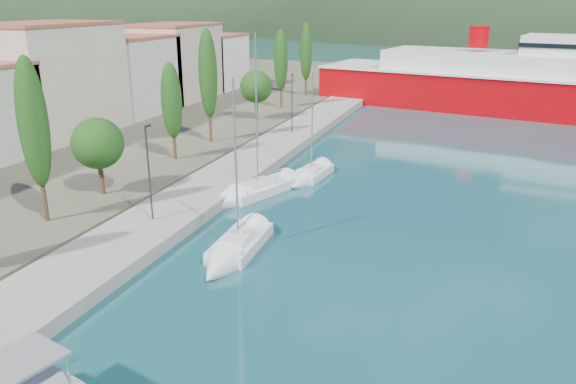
% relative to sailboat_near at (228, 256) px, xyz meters
% --- Properties ---
extents(ground, '(1400.00, 1400.00, 0.00)m').
position_rel_sailboat_near_xyz_m(ground, '(2.51, 108.98, -0.30)').
color(ground, '#194E56').
extents(quay, '(5.00, 88.00, 0.80)m').
position_rel_sailboat_near_xyz_m(quay, '(-6.49, 14.98, 0.10)').
color(quay, gray).
rests_on(quay, ground).
extents(town_buildings, '(9.20, 69.20, 11.30)m').
position_rel_sailboat_near_xyz_m(town_buildings, '(-29.49, 25.89, 5.27)').
color(town_buildings, beige).
rests_on(town_buildings, land_strip).
extents(tree_row, '(3.75, 63.13, 10.94)m').
position_rel_sailboat_near_xyz_m(tree_row, '(-12.84, 20.91, 5.54)').
color(tree_row, '#47301E').
rests_on(tree_row, land_strip).
extents(lamp_posts, '(0.15, 46.54, 6.06)m').
position_rel_sailboat_near_xyz_m(lamp_posts, '(-6.49, 4.75, 3.78)').
color(lamp_posts, '#2D2D33').
rests_on(lamp_posts, quay).
extents(sailboat_near, '(2.66, 7.76, 11.00)m').
position_rel_sailboat_near_xyz_m(sailboat_near, '(0.00, 0.00, 0.00)').
color(sailboat_near, silver).
rests_on(sailboat_near, ground).
extents(sailboat_mid, '(5.47, 9.16, 12.84)m').
position_rel_sailboat_near_xyz_m(sailboat_mid, '(-3.61, 9.69, 0.01)').
color(sailboat_mid, silver).
rests_on(sailboat_mid, ground).
extents(sailboat_far, '(2.65, 6.61, 9.48)m').
position_rel_sailboat_near_xyz_m(sailboat_far, '(-0.55, 15.49, -0.02)').
color(sailboat_far, silver).
rests_on(sailboat_far, ground).
extents(ferry, '(58.67, 22.59, 11.40)m').
position_rel_sailboat_near_xyz_m(ferry, '(18.51, 53.43, 3.17)').
color(ferry, '#A70208').
rests_on(ferry, ground).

